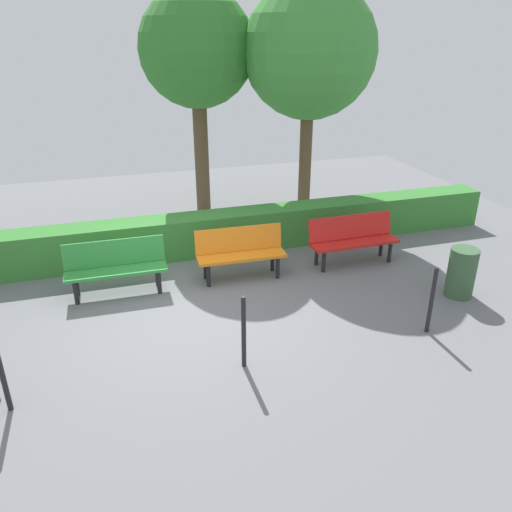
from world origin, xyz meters
The scene contains 11 objects.
ground_plane centered at (0.00, 0.00, 0.00)m, with size 16.00×16.00×0.00m, color slate.
bench_red centered at (-3.06, -0.75, 0.48)m, with size 1.62×0.49×0.86m.
bench_orange centered at (-0.97, -0.78, 0.48)m, with size 1.51×0.50×0.86m.
bench_green centered at (1.07, -0.82, 0.48)m, with size 1.58×0.48×0.86m.
hedge_row centered at (-0.92, -1.96, 0.38)m, with size 11.17×0.58×0.75m, color #387F33.
tree_near centered at (-3.12, -3.25, 3.47)m, with size 2.67×2.67×4.83m.
tree_mid centered at (-1.02, -4.10, 3.49)m, with size 2.36×2.36×4.71m.
railing_post_near centered at (-3.03, 1.66, 0.50)m, with size 0.06×0.06×1.00m, color black.
railing_post_mid centered at (-0.34, 1.66, 0.50)m, with size 0.06×0.06×1.00m, color black.
railing_post_far centered at (2.39, 1.66, 0.50)m, with size 0.06×0.06×1.00m, color black.
trash_bin centered at (-4.13, 0.88, 0.40)m, with size 0.43×0.43×0.80m, color #385938.
Camera 1 is at (1.05, 6.73, 3.94)m, focal length 35.35 mm.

